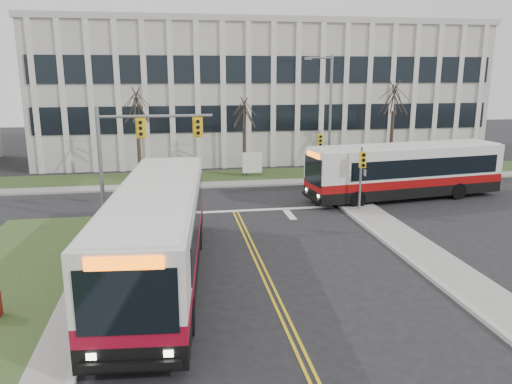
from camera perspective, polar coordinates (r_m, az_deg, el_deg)
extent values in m
plane|color=black|center=(21.70, 0.28, -7.96)|extent=(120.00, 120.00, 0.00)
cube|color=#9E9B93|center=(17.23, -21.03, -14.62)|extent=(1.20, 26.00, 0.14)
cube|color=#9E9B93|center=(20.07, 24.97, -10.91)|extent=(2.00, 26.00, 0.14)
cube|color=#9E9B93|center=(36.95, 3.96, 1.14)|extent=(44.00, 1.60, 0.14)
cube|color=#33491F|center=(39.62, 3.03, 1.98)|extent=(44.00, 5.00, 0.12)
cube|color=beige|center=(50.65, 0.15, 11.27)|extent=(40.00, 16.00, 12.00)
cylinder|color=slate|center=(27.81, -17.33, 2.85)|extent=(0.22, 0.22, 6.20)
cylinder|color=slate|center=(27.22, -11.39, 8.50)|extent=(6.00, 0.16, 0.16)
cube|color=yellow|center=(27.16, -13.04, 7.14)|extent=(0.34, 0.24, 0.92)
cube|color=yellow|center=(27.14, -6.66, 7.39)|extent=(0.34, 0.24, 0.92)
cylinder|color=slate|center=(29.55, 11.84, 1.40)|extent=(0.14, 0.14, 3.80)
cube|color=yellow|center=(29.14, 12.10, 3.62)|extent=(0.34, 0.24, 0.92)
cylinder|color=slate|center=(37.45, 7.19, 4.09)|extent=(0.14, 0.14, 3.80)
cube|color=yellow|center=(37.09, 7.33, 5.87)|extent=(0.34, 0.24, 0.92)
cylinder|color=slate|center=(38.08, 8.46, 8.30)|extent=(0.20, 0.20, 9.20)
cylinder|color=slate|center=(37.68, 7.35, 14.98)|extent=(1.80, 0.14, 0.14)
cube|color=slate|center=(37.44, 5.98, 14.95)|extent=(0.50, 0.25, 0.18)
cylinder|color=slate|center=(38.51, -1.31, 2.33)|extent=(0.08, 0.08, 1.00)
cylinder|color=slate|center=(38.69, 0.45, 2.39)|extent=(0.08, 0.08, 1.00)
cube|color=white|center=(38.47, -0.43, 3.38)|extent=(1.50, 0.12, 1.60)
cylinder|color=#42352B|center=(38.41, -13.22, 4.69)|extent=(0.28, 0.28, 4.62)
cylinder|color=#42352B|center=(38.94, -1.33, 4.76)|extent=(0.28, 0.28, 4.09)
cylinder|color=#42352B|center=(42.07, 15.19, 5.54)|extent=(0.28, 0.28, 4.95)
cube|color=navy|center=(20.42, -19.13, -8.72)|extent=(0.60, 0.57, 0.95)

